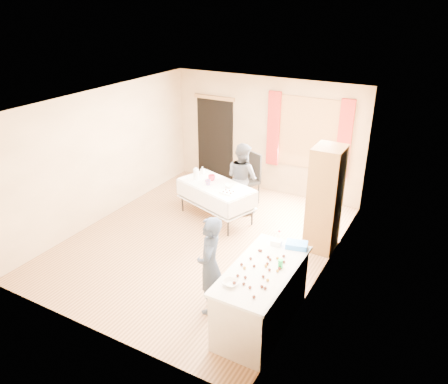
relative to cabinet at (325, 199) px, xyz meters
The scene contains 29 objects.
floor 2.37m from the cabinet, 156.83° to the right, with size 4.50×5.50×0.02m, color #9E7047.
ceiling 2.72m from the cabinet, 156.83° to the right, with size 4.50×5.50×0.02m, color white.
wall_back 2.78m from the cabinet, 136.20° to the left, with size 4.50×0.02×2.60m, color tan.
wall_front 4.14m from the cabinet, 118.85° to the right, with size 4.50×0.02×2.60m, color tan.
wall_left 4.35m from the cabinet, 168.67° to the right, with size 0.02×5.50×2.60m, color tan.
wall_right 0.96m from the cabinet, 72.41° to the right, with size 0.02×5.50×2.60m, color tan.
window_frame 2.18m from the cabinet, 117.92° to the left, with size 1.32×0.06×1.52m, color olive.
window_pane 2.17m from the cabinet, 118.11° to the left, with size 1.20×0.02×1.40m, color white.
curtain_left 2.60m from the cabinet, 134.23° to the left, with size 0.28×0.06×1.65m, color maroon.
curtain_right 1.91m from the cabinet, 96.59° to the left, with size 0.28×0.06×1.65m, color maroon.
doorway 3.79m from the cabinet, 150.28° to the left, with size 0.95×0.04×2.00m, color black.
door_lintel 3.92m from the cabinet, 150.67° to the left, with size 1.05×0.06×0.08m, color olive.
cabinet is the anchor object (origin of this frame).
counter 2.43m from the cabinet, 92.41° to the right, with size 0.79×1.68×0.91m.
party_table 2.28m from the cabinet, behind, with size 1.75×1.26×0.75m.
chair 2.34m from the cabinet, 152.70° to the left, with size 0.61×0.61×1.11m.
girl 2.60m from the cabinet, 109.75° to the right, with size 0.51×0.63×1.48m, color #1F283B.
woman 2.04m from the cabinet, 161.66° to the left, with size 0.87×0.78×1.48m, color black.
soda_can 2.25m from the cabinet, 87.62° to the right, with size 0.07×0.07×0.12m, color #158F36.
mixing_bowl 2.90m from the cabinet, 95.99° to the right, with size 0.21×0.21×0.05m, color white.
foam_block 1.76m from the cabinet, 95.65° to the right, with size 0.15×0.10×0.08m, color white.
blue_basket 1.66m from the cabinet, 86.50° to the right, with size 0.30×0.20×0.08m, color #3184F9.
pitcher 2.70m from the cabinet, behind, with size 0.11×0.11×0.22m, color silver.
cup_red 2.41m from the cabinet, behind, with size 0.18×0.18×0.11m, color red.
cup_rainbow 2.34m from the cabinet, behind, with size 0.14×0.14×0.11m, color red.
small_bowl 1.93m from the cabinet, behind, with size 0.24×0.24×0.06m, color white.
pastry_tray 1.82m from the cabinet, behind, with size 0.28×0.20×0.02m, color white.
bottle 2.77m from the cabinet, behind, with size 0.07×0.07×0.16m, color white.
cake_balls 2.44m from the cabinet, 92.32° to the right, with size 0.53×1.04×0.04m.
Camera 1 is at (3.78, -5.96, 4.20)m, focal length 35.00 mm.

